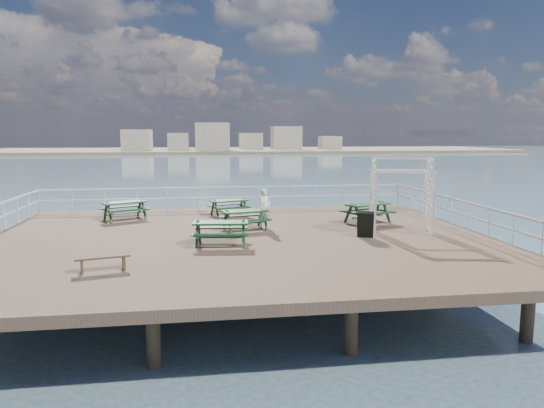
{
  "coord_description": "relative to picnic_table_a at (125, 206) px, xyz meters",
  "views": [
    {
      "loc": [
        -1.24,
        -17.02,
        3.7
      ],
      "look_at": [
        1.31,
        0.55,
        1.1
      ],
      "focal_mm": 32.0,
      "sensor_mm": 36.0,
      "label": 1
    }
  ],
  "objects": [
    {
      "name": "flat_bench_far",
      "position": [
        0.65,
        -8.22,
        -0.25
      ],
      "size": [
        1.48,
        0.68,
        0.41
      ],
      "rotation": [
        0.0,
        0.0,
        0.24
      ],
      "color": "brown",
      "rests_on": "ground"
    },
    {
      "name": "ground",
      "position": [
        4.6,
        -4.47,
        -0.7
      ],
      "size": [
        18.0,
        14.0,
        0.3
      ],
      "primitive_type": "cube",
      "color": "brown",
      "rests_on": "ground"
    },
    {
      "name": "picnic_table_e",
      "position": [
        10.16,
        -2.35,
        0.03
      ],
      "size": [
        2.32,
        2.13,
        0.91
      ],
      "rotation": [
        0.0,
        0.0,
        0.41
      ],
      "color": "#153B1D",
      "rests_on": "ground"
    },
    {
      "name": "sandwich_board",
      "position": [
        9.1,
        -5.15,
        -0.1
      ],
      "size": [
        0.69,
        0.62,
        0.94
      ],
      "rotation": [
        0.0,
        0.0,
        -0.41
      ],
      "color": "black",
      "rests_on": "ground"
    },
    {
      "name": "railing",
      "position": [
        4.53,
        -1.9,
        0.32
      ],
      "size": [
        17.77,
        13.76,
        1.1
      ],
      "color": "silver",
      "rests_on": "ground"
    },
    {
      "name": "picnic_table_c",
      "position": [
        4.98,
        -3.04,
        -0.01
      ],
      "size": [
        2.0,
        1.75,
        0.85
      ],
      "rotation": [
        0.0,
        0.0,
        0.22
      ],
      "color": "#153B1D",
      "rests_on": "ground"
    },
    {
      "name": "person",
      "position": [
        5.75,
        -2.97,
        0.22
      ],
      "size": [
        0.67,
        0.65,
        1.56
      ],
      "primitive_type": "imported",
      "rotation": [
        0.0,
        0.0,
        0.71
      ],
      "color": "white",
      "rests_on": "ground"
    },
    {
      "name": "picnic_table_d",
      "position": [
        3.94,
        -5.54,
        0.01
      ],
      "size": [
        1.96,
        1.64,
        0.89
      ],
      "rotation": [
        0.0,
        0.0,
        -0.1
      ],
      "color": "#153B1D",
      "rests_on": "ground"
    },
    {
      "name": "trellis_arbor",
      "position": [
        10.72,
        -4.41,
        0.69
      ],
      "size": [
        2.45,
        1.63,
        2.81
      ],
      "rotation": [
        0.0,
        0.0,
        -0.2
      ],
      "color": "silver",
      "rests_on": "ground"
    },
    {
      "name": "picnic_table_b",
      "position": [
        4.54,
        0.29,
        -0.04
      ],
      "size": [
        1.99,
        1.78,
        0.81
      ],
      "rotation": [
        0.0,
        0.0,
        0.31
      ],
      "color": "#153B1D",
      "rests_on": "ground"
    },
    {
      "name": "picnic_table_a",
      "position": [
        0.0,
        0.0,
        0.0
      ],
      "size": [
        2.24,
        2.08,
        0.87
      ],
      "rotation": [
        0.0,
        0.0,
        0.47
      ],
      "color": "#153B1D",
      "rests_on": "ground"
    },
    {
      "name": "sea_backdrop",
      "position": [
        17.13,
        129.6,
        -1.06
      ],
      "size": [
        300.0,
        300.0,
        9.2
      ],
      "color": "#456375",
      "rests_on": "ground"
    }
  ]
}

